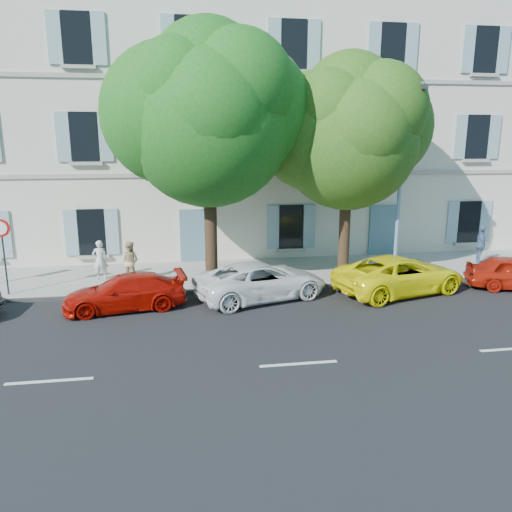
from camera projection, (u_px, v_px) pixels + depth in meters
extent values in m
plane|color=black|center=(270.00, 311.00, 16.44)|extent=(90.00, 90.00, 0.00)
cube|color=#A09E96|center=(251.00, 273.00, 20.70)|extent=(36.00, 4.50, 0.15)
cube|color=#9E998E|center=(259.00, 288.00, 18.61)|extent=(36.00, 0.16, 0.16)
cube|color=beige|center=(234.00, 129.00, 24.85)|extent=(28.00, 7.00, 12.00)
imported|color=#A50D04|center=(125.00, 292.00, 16.51)|extent=(4.20, 2.20, 1.16)
imported|color=white|center=(261.00, 281.00, 17.58)|extent=(5.13, 3.46, 1.31)
imported|color=#FFF20A|center=(400.00, 275.00, 18.23)|extent=(5.37, 3.54, 1.37)
cylinder|color=#3A2819|center=(211.00, 237.00, 18.48)|extent=(0.46, 0.46, 3.69)
ellipsoid|color=#22721D|center=(209.00, 123.00, 17.54)|extent=(5.91, 5.91, 6.50)
cylinder|color=#3A2819|center=(344.00, 234.00, 20.00)|extent=(0.44, 0.44, 3.31)
ellipsoid|color=#3A6F1C|center=(348.00, 140.00, 19.15)|extent=(5.38, 5.38, 5.92)
cylinder|color=#383A3D|center=(5.00, 263.00, 17.43)|extent=(0.06, 0.06, 2.29)
cylinder|color=red|center=(1.00, 228.00, 17.11)|extent=(0.63, 0.08, 0.62)
cylinder|color=#7293BF|center=(400.00, 186.00, 19.09)|extent=(0.14, 0.14, 7.24)
cylinder|color=#7293BF|center=(414.00, 85.00, 17.64)|extent=(0.12, 1.27, 0.09)
cube|color=#383A3D|center=(423.00, 87.00, 17.06)|extent=(0.23, 0.41, 0.16)
imported|color=silver|center=(100.00, 260.00, 19.41)|extent=(0.61, 0.44, 1.56)
imported|color=tan|center=(130.00, 261.00, 19.15)|extent=(0.93, 0.84, 1.57)
imported|color=slate|center=(481.00, 245.00, 21.76)|extent=(0.73, 1.08, 1.70)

